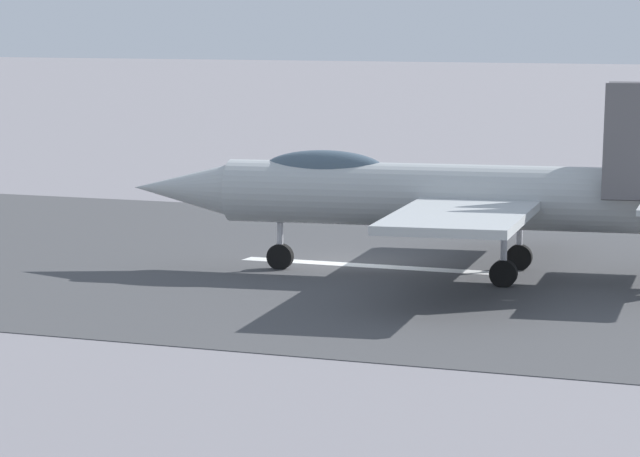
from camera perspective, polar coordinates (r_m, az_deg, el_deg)
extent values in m
plane|color=gray|center=(50.07, 1.00, -1.26)|extent=(400.00, 400.00, 0.00)
cube|color=#434346|center=(50.06, 1.00, -1.24)|extent=(240.00, 26.00, 0.02)
cube|color=white|center=(49.84, 1.67, -1.27)|extent=(8.00, 0.70, 0.00)
cylinder|color=#AEB3B4|center=(47.85, 4.41, 1.11)|extent=(13.15, 3.55, 1.82)
cone|color=#AEB3B4|center=(49.86, -4.69, 1.36)|extent=(3.18, 1.93, 1.55)
ellipsoid|color=#3F5160|center=(48.55, 0.15, 2.03)|extent=(3.72, 1.57, 1.10)
cube|color=#AEB3B4|center=(43.63, 4.76, 0.38)|extent=(4.24, 6.87, 0.24)
cube|color=#AEB3B4|center=(51.78, 6.30, 1.45)|extent=(4.24, 6.87, 0.24)
cylinder|color=silver|center=(49.16, -1.36, -0.59)|extent=(0.18, 0.18, 1.40)
cylinder|color=black|center=(49.20, -1.36, -0.96)|extent=(0.79, 0.40, 0.76)
cylinder|color=silver|center=(46.21, 6.25, -1.14)|extent=(0.18, 0.18, 1.40)
cylinder|color=black|center=(46.26, 6.24, -1.53)|extent=(0.79, 0.40, 0.76)
cylinder|color=silver|center=(49.35, 6.78, -0.61)|extent=(0.18, 0.18, 1.40)
cylinder|color=black|center=(49.39, 6.77, -0.98)|extent=(0.79, 0.40, 0.76)
cone|color=orange|center=(61.90, 4.22, 0.63)|extent=(0.44, 0.44, 0.55)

